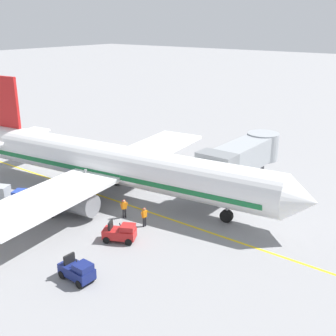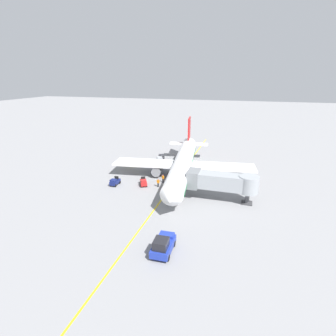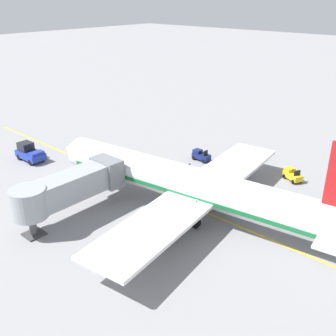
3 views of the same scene
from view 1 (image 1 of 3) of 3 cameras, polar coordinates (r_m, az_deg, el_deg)
ground_plane at (r=40.00m, az=-5.45°, el=-4.87°), size 400.00×400.00×0.00m
gate_lead_in_line at (r=40.00m, az=-5.45°, el=-4.87°), size 0.24×80.00×0.01m
parked_airliner at (r=40.96m, az=-7.01°, el=0.44°), size 30.43×37.32×10.63m
jet_bridge at (r=42.90m, az=9.89°, el=1.53°), size 12.03×3.50×4.98m
baggage_tug_lead at (r=29.36m, az=-11.96°, el=-13.21°), size 1.34×2.53×1.62m
baggage_tug_trailing at (r=33.50m, az=-6.34°, el=-8.56°), size 2.21×2.77×1.62m
baggage_cart_front at (r=39.02m, az=-16.04°, el=-4.69°), size 2.13×2.91×1.58m
baggage_cart_second_in_train at (r=41.07m, az=-18.44°, el=-3.73°), size 2.13×2.91×1.58m
ground_crew_wing_walker at (r=35.47m, az=-3.17°, el=-6.39°), size 0.73×0.30×1.69m
ground_crew_loader at (r=37.10m, az=-5.87°, el=-5.27°), size 0.70×0.37×1.69m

